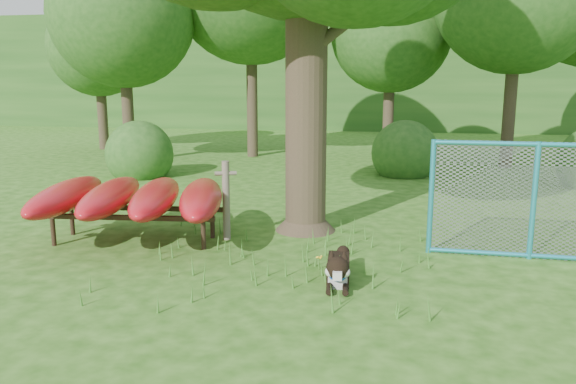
# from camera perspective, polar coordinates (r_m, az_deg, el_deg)

# --- Properties ---
(ground) EXTENTS (80.00, 80.00, 0.00)m
(ground) POSITION_cam_1_polar(r_m,az_deg,el_deg) (7.14, -3.37, -9.73)
(ground) COLOR #245511
(ground) RESTS_ON ground
(wooden_post) EXTENTS (0.35, 0.18, 1.29)m
(wooden_post) POSITION_cam_1_polar(r_m,az_deg,el_deg) (9.10, -6.30, -0.65)
(wooden_post) COLOR #615848
(wooden_post) RESTS_ON ground
(kayak_rack) EXTENTS (3.43, 3.05, 0.96)m
(kayak_rack) POSITION_cam_1_polar(r_m,az_deg,el_deg) (9.23, -15.47, -0.51)
(kayak_rack) COLOR black
(kayak_rack) RESTS_ON ground
(husky_dog) EXTENTS (0.36, 1.24, 0.55)m
(husky_dog) POSITION_cam_1_polar(r_m,az_deg,el_deg) (7.24, 5.14, -7.82)
(husky_dog) COLOR black
(husky_dog) RESTS_ON ground
(fence_section) EXTENTS (2.93, 0.16, 2.85)m
(fence_section) POSITION_cam_1_polar(r_m,az_deg,el_deg) (8.75, 23.70, -0.86)
(fence_section) COLOR #289CBC
(fence_section) RESTS_ON ground
(wildflower_clump) EXTENTS (0.09, 0.08, 0.20)m
(wildflower_clump) POSITION_cam_1_polar(r_m,az_deg,el_deg) (7.75, 3.18, -6.75)
(wildflower_clump) COLOR #437E29
(wildflower_clump) RESTS_ON ground
(bg_tree_a) EXTENTS (4.40, 4.40, 6.70)m
(bg_tree_a) POSITION_cam_1_polar(r_m,az_deg,el_deg) (18.45, -16.47, 16.87)
(bg_tree_a) COLOR #362A1D
(bg_tree_a) RESTS_ON ground
(bg_tree_c) EXTENTS (4.00, 4.00, 6.12)m
(bg_tree_c) POSITION_cam_1_polar(r_m,az_deg,el_deg) (19.53, 10.44, 15.70)
(bg_tree_c) COLOR #362A1D
(bg_tree_c) RESTS_ON ground
(bg_tree_f) EXTENTS (3.60, 3.60, 5.55)m
(bg_tree_f) POSITION_cam_1_polar(r_m,az_deg,el_deg) (22.20, -18.73, 13.77)
(bg_tree_f) COLOR #362A1D
(bg_tree_f) RESTS_ON ground
(shrub_left) EXTENTS (1.80, 1.80, 1.80)m
(shrub_left) POSITION_cam_1_polar(r_m,az_deg,el_deg) (15.66, -14.73, 1.54)
(shrub_left) COLOR #24521A
(shrub_left) RESTS_ON ground
(shrub_mid) EXTENTS (1.80, 1.80, 1.80)m
(shrub_mid) POSITION_cam_1_polar(r_m,az_deg,el_deg) (15.68, 11.69, 1.70)
(shrub_mid) COLOR #24521A
(shrub_mid) RESTS_ON ground
(wooded_hillside) EXTENTS (80.00, 12.00, 6.00)m
(wooded_hillside) POSITION_cam_1_polar(r_m,az_deg,el_deg) (34.50, 7.89, 11.96)
(wooded_hillside) COLOR #24521A
(wooded_hillside) RESTS_ON ground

